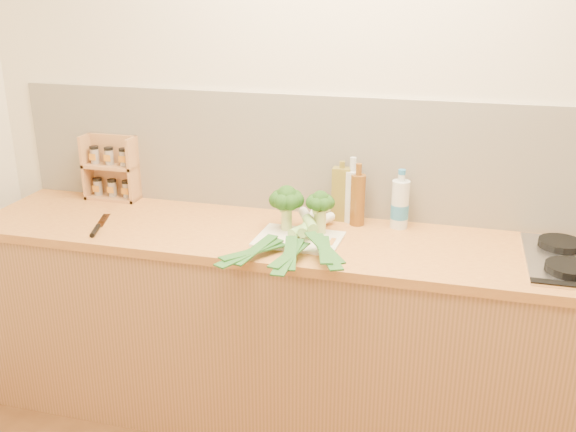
% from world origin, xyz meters
% --- Properties ---
extents(room_shell, '(3.50, 3.50, 3.50)m').
position_xyz_m(room_shell, '(0.00, 1.49, 1.17)').
color(room_shell, beige).
rests_on(room_shell, ground).
extents(counter, '(3.20, 0.62, 0.90)m').
position_xyz_m(counter, '(0.00, 1.20, 0.45)').
color(counter, '#AC7447').
rests_on(counter, ground).
extents(chopping_board, '(0.35, 0.27, 0.01)m').
position_xyz_m(chopping_board, '(-0.16, 1.15, 0.91)').
color(chopping_board, silver).
rests_on(chopping_board, counter).
extents(broccoli_left, '(0.15, 0.15, 0.19)m').
position_xyz_m(broccoli_left, '(-0.23, 1.23, 1.04)').
color(broccoli_left, '#B8CC77').
rests_on(broccoli_left, chopping_board).
extents(broccoli_right, '(0.12, 0.12, 0.18)m').
position_xyz_m(broccoli_right, '(-0.09, 1.22, 1.04)').
color(broccoli_right, '#B8CC77').
rests_on(broccoli_right, chopping_board).
extents(leek_front, '(0.33, 0.65, 0.04)m').
position_xyz_m(leek_front, '(-0.18, 1.13, 0.93)').
color(leek_front, white).
rests_on(leek_front, chopping_board).
extents(leek_mid, '(0.11, 0.67, 0.04)m').
position_xyz_m(leek_mid, '(-0.13, 1.10, 0.95)').
color(leek_mid, white).
rests_on(leek_mid, chopping_board).
extents(leek_back, '(0.30, 0.58, 0.04)m').
position_xyz_m(leek_back, '(-0.08, 1.09, 0.97)').
color(leek_back, white).
rests_on(leek_back, chopping_board).
extents(chefs_knife, '(0.11, 0.28, 0.02)m').
position_xyz_m(chefs_knife, '(-1.02, 1.04, 0.91)').
color(chefs_knife, silver).
rests_on(chefs_knife, counter).
extents(spice_rack, '(0.26, 0.10, 0.31)m').
position_xyz_m(spice_rack, '(-1.16, 1.44, 1.04)').
color(spice_rack, tan).
rests_on(spice_rack, counter).
extents(oil_tin, '(0.08, 0.05, 0.27)m').
position_xyz_m(oil_tin, '(-0.03, 1.43, 1.02)').
color(oil_tin, olive).
rests_on(oil_tin, counter).
extents(glass_bottle, '(0.07, 0.07, 0.29)m').
position_xyz_m(glass_bottle, '(0.01, 1.43, 1.02)').
color(glass_bottle, silver).
rests_on(glass_bottle, counter).
extents(amber_bottle, '(0.06, 0.06, 0.28)m').
position_xyz_m(amber_bottle, '(0.04, 1.39, 1.02)').
color(amber_bottle, brown).
rests_on(amber_bottle, counter).
extents(water_bottle, '(0.08, 0.08, 0.24)m').
position_xyz_m(water_bottle, '(0.22, 1.40, 1.00)').
color(water_bottle, silver).
rests_on(water_bottle, counter).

